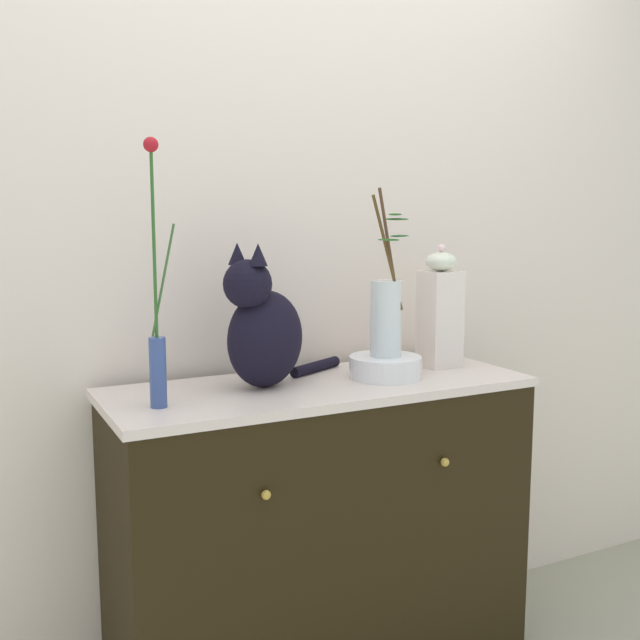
{
  "coord_description": "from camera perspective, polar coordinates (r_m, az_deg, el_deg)",
  "views": [
    {
      "loc": [
        -0.93,
        -1.84,
        1.39
      ],
      "look_at": [
        0.0,
        0.0,
        1.1
      ],
      "focal_mm": 41.91,
      "sensor_mm": 36.0,
      "label": 1
    }
  ],
  "objects": [
    {
      "name": "bowl_porcelain",
      "position": [
        2.19,
        5.0,
        -3.59
      ],
      "size": [
        0.21,
        0.21,
        0.06
      ],
      "primitive_type": "cylinder",
      "color": "white",
      "rests_on": "sideboard"
    },
    {
      "name": "wall_back",
      "position": [
        2.34,
        -3.38,
        5.85
      ],
      "size": [
        4.4,
        0.08,
        2.6
      ],
      "primitive_type": "cube",
      "color": "silver",
      "rests_on": "ground_plane"
    },
    {
      "name": "sideboard",
      "position": [
        2.26,
        0.0,
        -16.22
      ],
      "size": [
        1.21,
        0.47,
        0.92
      ],
      "color": "black",
      "rests_on": "ground_plane"
    },
    {
      "name": "cat_sitting",
      "position": [
        2.04,
        -4.35,
        -0.7
      ],
      "size": [
        0.46,
        0.3,
        0.4
      ],
      "color": "black",
      "rests_on": "sideboard"
    },
    {
      "name": "jar_lidded_porcelain",
      "position": [
        2.35,
        9.15,
        0.69
      ],
      "size": [
        0.11,
        0.11,
        0.38
      ],
      "color": "silver",
      "rests_on": "sideboard"
    },
    {
      "name": "vase_slim_green",
      "position": [
        1.86,
        -12.34,
        -1.11
      ],
      "size": [
        0.07,
        0.04,
        0.65
      ],
      "color": "#364C8B",
      "rests_on": "sideboard"
    },
    {
      "name": "vase_glass_clear",
      "position": [
        2.16,
        5.07,
        0.46
      ],
      "size": [
        0.11,
        0.17,
        0.48
      ],
      "color": "silver",
      "rests_on": "bowl_porcelain"
    }
  ]
}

